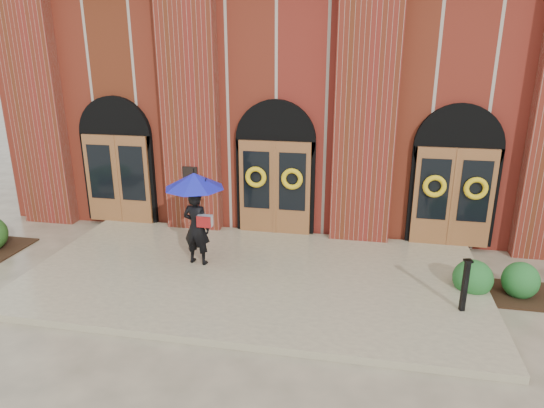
# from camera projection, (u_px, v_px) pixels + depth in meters

# --- Properties ---
(ground) EXTENTS (90.00, 90.00, 0.00)m
(ground) POSITION_uv_depth(u_px,v_px,m) (252.00, 282.00, 10.72)
(ground) COLOR tan
(ground) RESTS_ON ground
(landing) EXTENTS (10.00, 5.30, 0.15)m
(landing) POSITION_uv_depth(u_px,v_px,m) (253.00, 276.00, 10.84)
(landing) COLOR tan
(landing) RESTS_ON ground
(church_building) EXTENTS (16.20, 12.53, 7.00)m
(church_building) POSITION_uv_depth(u_px,v_px,m) (306.00, 88.00, 17.82)
(church_building) COLOR maroon
(church_building) RESTS_ON ground
(man_with_umbrella) EXTENTS (1.54, 1.54, 2.17)m
(man_with_umbrella) POSITION_uv_depth(u_px,v_px,m) (195.00, 201.00, 10.86)
(man_with_umbrella) COLOR black
(man_with_umbrella) RESTS_ON landing
(metal_post) EXTENTS (0.17, 0.17, 1.06)m
(metal_post) POSITION_uv_depth(u_px,v_px,m) (465.00, 284.00, 9.13)
(metal_post) COLOR black
(metal_post) RESTS_ON landing
(hedge_wall_right) EXTENTS (2.78, 1.11, 0.71)m
(hedge_wall_right) POSITION_uv_depth(u_px,v_px,m) (543.00, 282.00, 9.97)
(hedge_wall_right) COLOR #1E5722
(hedge_wall_right) RESTS_ON ground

